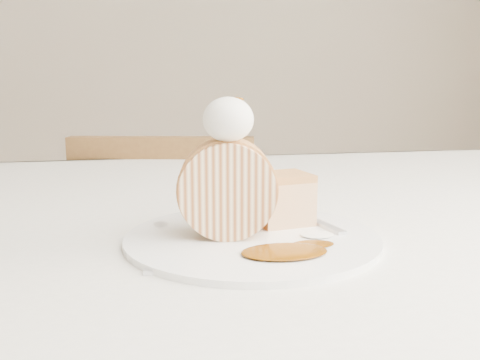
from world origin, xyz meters
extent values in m
cube|color=beige|center=(0.00, 0.20, 0.73)|extent=(1.40, 0.90, 0.04)
cube|color=beige|center=(0.00, 0.65, 0.61)|extent=(1.40, 0.01, 0.28)
cube|color=brown|center=(-0.08, 0.81, 0.38)|extent=(0.45, 0.45, 0.04)
cube|color=brown|center=(-0.11, 0.64, 0.60)|extent=(0.37, 0.12, 0.39)
cylinder|color=brown|center=(0.11, 0.93, 0.18)|extent=(0.03, 0.03, 0.37)
cylinder|color=brown|center=(-0.20, 1.00, 0.18)|extent=(0.03, 0.03, 0.37)
cylinder|color=white|center=(-0.06, 0.05, 0.75)|extent=(0.29, 0.29, 0.01)
cylinder|color=beige|center=(-0.08, 0.06, 0.80)|extent=(0.10, 0.06, 0.09)
cube|color=tan|center=(-0.02, 0.09, 0.78)|extent=(0.06, 0.06, 0.05)
ellipsoid|color=white|center=(-0.08, 0.05, 0.87)|extent=(0.05, 0.05, 0.04)
ellipsoid|color=#663404|center=(-0.08, 0.06, 0.89)|extent=(0.02, 0.02, 0.01)
cube|color=silver|center=(0.02, 0.09, 0.76)|extent=(0.05, 0.15, 0.00)
cube|color=silver|center=(-0.15, 0.03, 0.75)|extent=(0.04, 0.14, 0.00)
camera|label=1|loc=(-0.16, -0.43, 0.90)|focal=40.00mm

